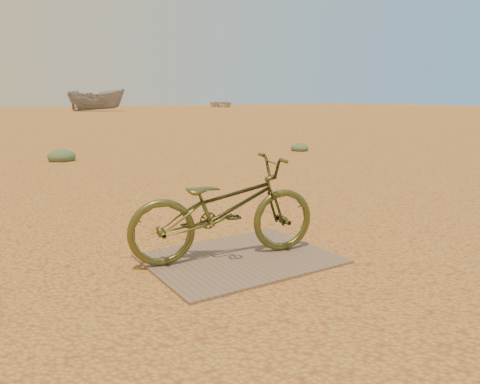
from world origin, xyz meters
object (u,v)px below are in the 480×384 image
boat_far_right (221,103)px  bicycle (224,208)px  boat_mid_right (97,100)px  plywood_board (240,259)px

boat_far_right → bicycle: bearing=-115.1°
boat_mid_right → boat_far_right: 18.89m
plywood_board → boat_mid_right: 40.72m
plywood_board → boat_far_right: size_ratio=0.34×
boat_mid_right → bicycle: bearing=-165.9°
bicycle → boat_far_right: (26.99, 47.18, 0.01)m
bicycle → boat_mid_right: size_ratio=0.33×
boat_far_right → boat_mid_right: bearing=-151.3°
bicycle → boat_far_right: size_ratio=0.36×
boat_mid_right → boat_far_right: bearing=-38.0°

